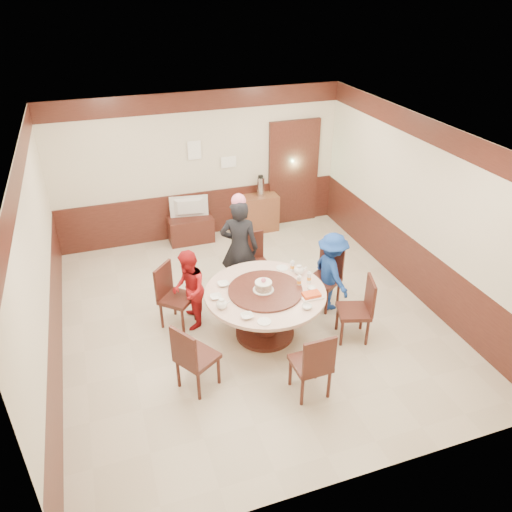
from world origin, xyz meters
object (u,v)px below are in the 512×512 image
object	(u,v)px
person_red	(189,290)
television	(189,208)
birthday_cake	(263,286)
tv_stand	(191,229)
banquet_table	(265,304)
person_standing	(239,248)
shrimp_platter	(311,295)
thermos	(261,187)
side_cabinet	(258,213)
person_blue	(331,272)

from	to	relation	value
person_red	television	xyz separation A→B (m)	(0.58, 2.62, 0.09)
birthday_cake	tv_stand	world-z (taller)	birthday_cake
banquet_table	person_standing	xyz separation A→B (m)	(-0.02, 1.16, 0.30)
shrimp_platter	thermos	world-z (taller)	thermos
person_standing	television	bearing A→B (deg)	-55.14
side_cabinet	thermos	world-z (taller)	thermos
shrimp_platter	thermos	distance (m)	3.60
shrimp_platter	television	xyz separation A→B (m)	(-0.93, 3.53, -0.07)
birthday_cake	side_cabinet	size ratio (longest dim) A/B	0.37
banquet_table	shrimp_platter	xyz separation A→B (m)	(0.55, -0.33, 0.24)
person_standing	thermos	world-z (taller)	person_standing
shrimp_platter	side_cabinet	xyz separation A→B (m)	(0.46, 3.56, -0.40)
person_standing	birthday_cake	world-z (taller)	person_standing
banquet_table	television	distance (m)	3.23
person_standing	shrimp_platter	distance (m)	1.59
shrimp_platter	side_cabinet	size ratio (longest dim) A/B	0.38
birthday_cake	shrimp_platter	xyz separation A→B (m)	(0.58, -0.33, -0.07)
banquet_table	birthday_cake	world-z (taller)	birthday_cake
television	thermos	xyz separation A→B (m)	(1.45, 0.03, 0.23)
person_blue	person_standing	bearing A→B (deg)	51.45
banquet_table	person_red	size ratio (longest dim) A/B	1.38
person_standing	television	world-z (taller)	person_standing
birthday_cake	person_blue	bearing A→B (deg)	15.48
person_blue	birthday_cake	world-z (taller)	person_blue
person_red	birthday_cake	distance (m)	1.13
thermos	person_standing	bearing A→B (deg)	-117.54
person_standing	tv_stand	bearing A→B (deg)	-55.14
person_red	person_blue	size ratio (longest dim) A/B	0.97
person_red	side_cabinet	bearing A→B (deg)	151.81
person_blue	tv_stand	world-z (taller)	person_blue
person_standing	shrimp_platter	world-z (taller)	person_standing
banquet_table	tv_stand	world-z (taller)	banquet_table
person_standing	person_blue	size ratio (longest dim) A/B	1.31
banquet_table	thermos	xyz separation A→B (m)	(1.06, 3.23, 0.41)
birthday_cake	tv_stand	distance (m)	3.28
banquet_table	person_red	distance (m)	1.13
person_standing	thermos	xyz separation A→B (m)	(1.08, 2.07, 0.11)
person_red	person_blue	world-z (taller)	person_blue
person_red	thermos	xyz separation A→B (m)	(2.03, 2.65, 0.32)
banquet_table	television	size ratio (longest dim) A/B	2.33
shrimp_platter	tv_stand	xyz separation A→B (m)	(-0.93, 3.53, -0.53)
banquet_table	birthday_cake	distance (m)	0.32
banquet_table	person_standing	distance (m)	1.20
shrimp_platter	side_cabinet	distance (m)	3.61
shrimp_platter	television	distance (m)	3.65
person_red	person_blue	distance (m)	2.18
person_red	birthday_cake	world-z (taller)	person_red
television	side_cabinet	xyz separation A→B (m)	(1.39, 0.03, -0.34)
tv_stand	thermos	size ratio (longest dim) A/B	2.24
person_red	shrimp_platter	world-z (taller)	person_red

